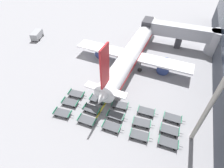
% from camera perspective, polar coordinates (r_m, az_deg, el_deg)
% --- Properties ---
extents(ground_plane, '(500.00, 500.00, 0.00)m').
position_cam_1_polar(ground_plane, '(46.01, -8.44, 9.21)').
color(ground_plane, gray).
extents(jet_bridge, '(21.43, 5.04, 6.26)m').
position_cam_1_polar(jet_bridge, '(50.95, 23.88, 14.46)').
color(jet_bridge, '#A8AAB2').
rests_on(jet_bridge, ground_plane).
extents(airplane, '(27.48, 36.21, 12.49)m').
position_cam_1_polar(airplane, '(41.50, 6.80, 10.52)').
color(airplane, white).
rests_on(airplane, ground_plane).
extents(service_van, '(3.35, 4.86, 2.06)m').
position_cam_1_polar(service_van, '(57.21, -23.32, 14.55)').
color(service_van, gray).
rests_on(service_van, ground_plane).
extents(baggage_dolly_row_near_col_a, '(3.73, 1.92, 0.92)m').
position_cam_1_polar(baggage_dolly_row_near_col_a, '(32.32, -15.83, -9.10)').
color(baggage_dolly_row_near_col_a, '#424449').
rests_on(baggage_dolly_row_near_col_a, ground_plane).
extents(baggage_dolly_row_near_col_b, '(3.69, 1.77, 0.92)m').
position_cam_1_polar(baggage_dolly_row_near_col_b, '(30.51, -8.18, -11.62)').
color(baggage_dolly_row_near_col_b, '#424449').
rests_on(baggage_dolly_row_near_col_b, ground_plane).
extents(baggage_dolly_row_near_col_c, '(3.69, 1.77, 0.92)m').
position_cam_1_polar(baggage_dolly_row_near_col_c, '(29.49, -0.10, -13.76)').
color(baggage_dolly_row_near_col_c, '#424449').
rests_on(baggage_dolly_row_near_col_c, ground_plane).
extents(baggage_dolly_row_near_col_d, '(3.72, 1.87, 0.92)m').
position_cam_1_polar(baggage_dolly_row_near_col_d, '(28.97, 8.94, -16.22)').
color(baggage_dolly_row_near_col_d, '#424449').
rests_on(baggage_dolly_row_near_col_d, ground_plane).
extents(baggage_dolly_row_near_col_e, '(3.70, 1.80, 0.92)m').
position_cam_1_polar(baggage_dolly_row_near_col_e, '(29.32, 17.88, -17.71)').
color(baggage_dolly_row_near_col_e, '#424449').
rests_on(baggage_dolly_row_near_col_e, ground_plane).
extents(baggage_dolly_row_mid_a_col_a, '(3.72, 1.90, 0.92)m').
position_cam_1_polar(baggage_dolly_row_mid_a_col_a, '(33.63, -13.45, -5.84)').
color(baggage_dolly_row_mid_a_col_a, '#424449').
rests_on(baggage_dolly_row_mid_a_col_a, ground_plane).
extents(baggage_dolly_row_mid_a_col_b, '(3.67, 1.72, 0.92)m').
position_cam_1_polar(baggage_dolly_row_mid_a_col_b, '(31.88, -6.56, -8.12)').
color(baggage_dolly_row_mid_a_col_b, '#424449').
rests_on(baggage_dolly_row_mid_a_col_b, ground_plane).
extents(baggage_dolly_row_mid_a_col_c, '(3.68, 1.75, 0.92)m').
position_cam_1_polar(baggage_dolly_row_mid_a_col_c, '(30.79, 1.24, -10.29)').
color(baggage_dolly_row_mid_a_col_c, '#424449').
rests_on(baggage_dolly_row_mid_a_col_c, ground_plane).
extents(baggage_dolly_row_mid_a_col_d, '(3.73, 1.94, 0.92)m').
position_cam_1_polar(baggage_dolly_row_mid_a_col_d, '(30.34, 9.68, -12.33)').
color(baggage_dolly_row_mid_a_col_d, '#424449').
rests_on(baggage_dolly_row_mid_a_col_d, ground_plane).
extents(baggage_dolly_row_mid_a_col_e, '(3.69, 1.79, 0.92)m').
position_cam_1_polar(baggage_dolly_row_mid_a_col_e, '(30.59, 18.25, -14.07)').
color(baggage_dolly_row_mid_a_col_e, '#424449').
rests_on(baggage_dolly_row_mid_a_col_e, ground_plane).
extents(baggage_dolly_row_mid_b_col_a, '(3.72, 1.88, 0.92)m').
position_cam_1_polar(baggage_dolly_row_mid_b_col_a, '(34.90, -11.54, -3.18)').
color(baggage_dolly_row_mid_b_col_a, '#424449').
rests_on(baggage_dolly_row_mid_b_col_a, ground_plane).
extents(baggage_dolly_row_mid_b_col_b, '(3.70, 1.80, 0.92)m').
position_cam_1_polar(baggage_dolly_row_mid_b_col_b, '(33.34, -4.61, -4.98)').
color(baggage_dolly_row_mid_b_col_b, '#424449').
rests_on(baggage_dolly_row_mid_b_col_b, ground_plane).
extents(baggage_dolly_row_mid_b_col_c, '(3.73, 1.90, 0.92)m').
position_cam_1_polar(baggage_dolly_row_mid_b_col_c, '(32.32, 2.61, -6.86)').
color(baggage_dolly_row_mid_b_col_c, '#424449').
rests_on(baggage_dolly_row_mid_b_col_c, ground_plane).
extents(baggage_dolly_row_mid_b_col_d, '(3.71, 1.83, 0.92)m').
position_cam_1_polar(baggage_dolly_row_mid_b_col_d, '(31.94, 11.11, -8.74)').
color(baggage_dolly_row_mid_b_col_d, '#424449').
rests_on(baggage_dolly_row_mid_b_col_d, ground_plane).
extents(baggage_dolly_row_mid_b_col_e, '(3.68, 1.75, 0.92)m').
position_cam_1_polar(baggage_dolly_row_mid_b_col_e, '(32.21, 19.14, -10.41)').
color(baggage_dolly_row_mid_b_col_e, '#424449').
rests_on(baggage_dolly_row_mid_b_col_e, ground_plane).
extents(stand_guidance_stripe, '(0.77, 21.80, 0.01)m').
position_cam_1_polar(stand_guidance_stripe, '(37.75, 2.37, 1.08)').
color(stand_guidance_stripe, yellow).
rests_on(stand_guidance_stripe, ground_plane).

